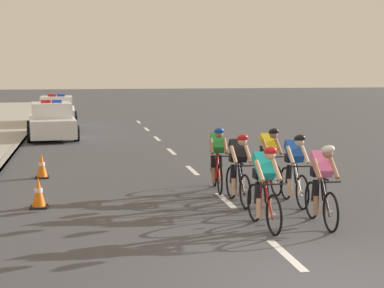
{
  "coord_description": "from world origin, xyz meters",
  "views": [
    {
      "loc": [
        -3.08,
        -7.41,
        2.86
      ],
      "look_at": [
        -0.51,
        6.52,
        1.1
      ],
      "focal_mm": 56.74,
      "sensor_mm": 36.0,
      "label": 1
    }
  ],
  "objects_px": {
    "cyclist_sixth": "(269,159)",
    "cyclist_third": "(238,168)",
    "cyclist_fourth": "(295,168)",
    "traffic_cone_mid": "(39,193)",
    "police_car_second": "(57,112)",
    "police_car_nearest": "(52,122)",
    "cyclist_lead": "(264,186)",
    "cyclist_fifth": "(217,158)",
    "traffic_cone_near": "(42,166)",
    "cyclist_second": "(322,183)"
  },
  "relations": [
    {
      "from": "cyclist_fourth",
      "to": "cyclist_sixth",
      "type": "relative_size",
      "value": 1.0
    },
    {
      "from": "police_car_nearest",
      "to": "police_car_second",
      "type": "height_order",
      "value": "same"
    },
    {
      "from": "cyclist_fifth",
      "to": "traffic_cone_mid",
      "type": "xyz_separation_m",
      "value": [
        -4.02,
        -1.04,
        -0.48
      ]
    },
    {
      "from": "traffic_cone_mid",
      "to": "police_car_second",
      "type": "bearing_deg",
      "value": 90.89
    },
    {
      "from": "traffic_cone_near",
      "to": "traffic_cone_mid",
      "type": "xyz_separation_m",
      "value": [
        0.14,
        -3.55,
        0.0
      ]
    },
    {
      "from": "police_car_nearest",
      "to": "traffic_cone_mid",
      "type": "xyz_separation_m",
      "value": [
        0.29,
        -12.95,
        -0.37
      ]
    },
    {
      "from": "cyclist_third",
      "to": "cyclist_fifth",
      "type": "height_order",
      "value": "same"
    },
    {
      "from": "cyclist_sixth",
      "to": "cyclist_third",
      "type": "bearing_deg",
      "value": -133.01
    },
    {
      "from": "cyclist_lead",
      "to": "traffic_cone_mid",
      "type": "bearing_deg",
      "value": 149.44
    },
    {
      "from": "cyclist_fourth",
      "to": "cyclist_sixth",
      "type": "height_order",
      "value": "same"
    },
    {
      "from": "cyclist_fourth",
      "to": "cyclist_sixth",
      "type": "xyz_separation_m",
      "value": [
        -0.12,
        1.38,
        0.0
      ]
    },
    {
      "from": "cyclist_fourth",
      "to": "traffic_cone_mid",
      "type": "relative_size",
      "value": 2.69
    },
    {
      "from": "cyclist_lead",
      "to": "police_car_second",
      "type": "relative_size",
      "value": 0.39
    },
    {
      "from": "cyclist_lead",
      "to": "police_car_second",
      "type": "height_order",
      "value": "police_car_second"
    },
    {
      "from": "cyclist_third",
      "to": "cyclist_fourth",
      "type": "height_order",
      "value": "same"
    },
    {
      "from": "police_car_nearest",
      "to": "police_car_second",
      "type": "bearing_deg",
      "value": 90.01
    },
    {
      "from": "cyclist_third",
      "to": "police_car_second",
      "type": "bearing_deg",
      "value": 103.04
    },
    {
      "from": "cyclist_lead",
      "to": "cyclist_fifth",
      "type": "height_order",
      "value": "same"
    },
    {
      "from": "traffic_cone_near",
      "to": "traffic_cone_mid",
      "type": "distance_m",
      "value": 3.55
    },
    {
      "from": "cyclist_second",
      "to": "traffic_cone_near",
      "type": "bearing_deg",
      "value": 131.85
    },
    {
      "from": "cyclist_fourth",
      "to": "police_car_second",
      "type": "height_order",
      "value": "police_car_second"
    },
    {
      "from": "cyclist_lead",
      "to": "traffic_cone_near",
      "type": "relative_size",
      "value": 2.69
    },
    {
      "from": "traffic_cone_near",
      "to": "traffic_cone_mid",
      "type": "bearing_deg",
      "value": -87.68
    },
    {
      "from": "cyclist_second",
      "to": "traffic_cone_mid",
      "type": "relative_size",
      "value": 2.69
    },
    {
      "from": "cyclist_sixth",
      "to": "traffic_cone_mid",
      "type": "relative_size",
      "value": 2.69
    },
    {
      "from": "cyclist_third",
      "to": "traffic_cone_near",
      "type": "relative_size",
      "value": 2.69
    },
    {
      "from": "cyclist_third",
      "to": "cyclist_sixth",
      "type": "bearing_deg",
      "value": 46.99
    },
    {
      "from": "police_car_second",
      "to": "cyclist_third",
      "type": "bearing_deg",
      "value": -76.96
    },
    {
      "from": "police_car_second",
      "to": "police_car_nearest",
      "type": "bearing_deg",
      "value": -89.99
    },
    {
      "from": "cyclist_sixth",
      "to": "traffic_cone_near",
      "type": "distance_m",
      "value": 6.05
    },
    {
      "from": "cyclist_lead",
      "to": "cyclist_second",
      "type": "distance_m",
      "value": 1.09
    },
    {
      "from": "cyclist_second",
      "to": "police_car_second",
      "type": "distance_m",
      "value": 21.9
    },
    {
      "from": "cyclist_third",
      "to": "police_car_nearest",
      "type": "height_order",
      "value": "police_car_nearest"
    },
    {
      "from": "cyclist_second",
      "to": "cyclist_sixth",
      "type": "distance_m",
      "value": 3.11
    },
    {
      "from": "cyclist_fifth",
      "to": "police_car_second",
      "type": "bearing_deg",
      "value": 103.66
    },
    {
      "from": "cyclist_third",
      "to": "police_car_second",
      "type": "distance_m",
      "value": 19.7
    },
    {
      "from": "cyclist_lead",
      "to": "cyclist_second",
      "type": "height_order",
      "value": "same"
    },
    {
      "from": "cyclist_fifth",
      "to": "cyclist_sixth",
      "type": "relative_size",
      "value": 1.0
    },
    {
      "from": "cyclist_sixth",
      "to": "traffic_cone_mid",
      "type": "distance_m",
      "value": 5.25
    },
    {
      "from": "police_car_nearest",
      "to": "traffic_cone_near",
      "type": "relative_size",
      "value": 7.08
    },
    {
      "from": "cyclist_lead",
      "to": "police_car_nearest",
      "type": "bearing_deg",
      "value": 105.93
    },
    {
      "from": "cyclist_fifth",
      "to": "police_car_nearest",
      "type": "height_order",
      "value": "police_car_nearest"
    },
    {
      "from": "cyclist_fourth",
      "to": "traffic_cone_mid",
      "type": "xyz_separation_m",
      "value": [
        -5.3,
        0.67,
        -0.48
      ]
    },
    {
      "from": "police_car_second",
      "to": "traffic_cone_mid",
      "type": "height_order",
      "value": "police_car_second"
    },
    {
      "from": "police_car_nearest",
      "to": "cyclist_fifth",
      "type": "bearing_deg",
      "value": -70.1
    },
    {
      "from": "cyclist_lead",
      "to": "cyclist_fifth",
      "type": "distance_m",
      "value": 3.46
    },
    {
      "from": "cyclist_lead",
      "to": "cyclist_second",
      "type": "xyz_separation_m",
      "value": [
        1.09,
        0.01,
        0.0
      ]
    },
    {
      "from": "cyclist_lead",
      "to": "police_car_second",
      "type": "bearing_deg",
      "value": 101.69
    },
    {
      "from": "cyclist_lead",
      "to": "traffic_cone_near",
      "type": "bearing_deg",
      "value": 125.41
    },
    {
      "from": "cyclist_sixth",
      "to": "police_car_nearest",
      "type": "relative_size",
      "value": 0.38
    }
  ]
}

